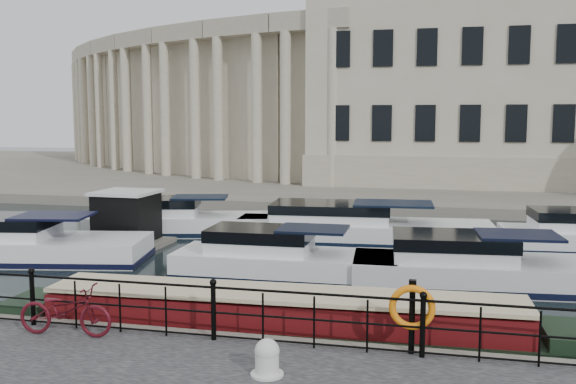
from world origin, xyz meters
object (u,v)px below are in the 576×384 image
object	(u,v)px
narrowboat	(281,329)
mooring_bollard	(267,358)
harbour_hut	(127,221)
bicycle	(65,310)
life_ring_post	(412,309)

from	to	relation	value
narrowboat	mooring_bollard	bearing A→B (deg)	-82.99
harbour_hut	bicycle	bearing A→B (deg)	-67.07
life_ring_post	bicycle	bearing A→B (deg)	-175.62
mooring_bollard	narrowboat	distance (m)	2.97
bicycle	life_ring_post	size ratio (longest dim) A/B	1.42
life_ring_post	narrowboat	xyz separation A→B (m)	(-2.79, 1.36, -1.05)
narrowboat	bicycle	bearing A→B (deg)	-156.77
mooring_bollard	harbour_hut	size ratio (longest dim) A/B	0.21
bicycle	mooring_bollard	size ratio (longest dim) A/B	3.09
bicycle	harbour_hut	xyz separation A→B (m)	(-4.38, 11.13, -0.11)
bicycle	harbour_hut	world-z (taller)	harbour_hut
narrowboat	harbour_hut	bearing A→B (deg)	129.96
mooring_bollard	narrowboat	world-z (taller)	narrowboat
bicycle	mooring_bollard	world-z (taller)	bicycle
bicycle	life_ring_post	distance (m)	6.79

